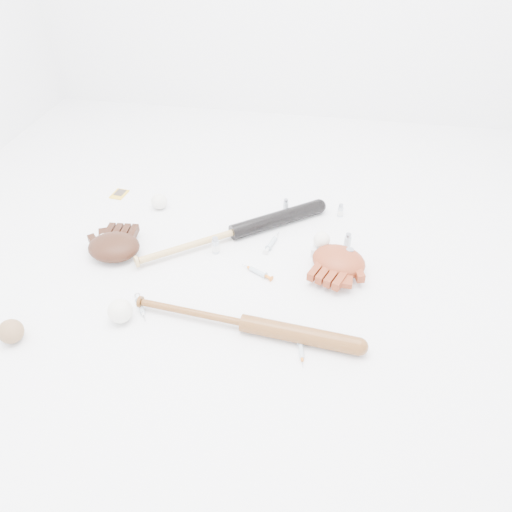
% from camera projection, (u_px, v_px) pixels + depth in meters
% --- Properties ---
extents(bat_dark, '(0.73, 0.58, 0.06)m').
position_uv_depth(bat_dark, '(234.00, 232.00, 2.02)').
color(bat_dark, black).
rests_on(bat_dark, ground).
extents(bat_wood, '(0.80, 0.13, 0.06)m').
position_uv_depth(bat_wood, '(244.00, 323.00, 1.63)').
color(bat_wood, brown).
rests_on(bat_wood, ground).
extents(glove_dark, '(0.26, 0.26, 0.09)m').
position_uv_depth(glove_dark, '(114.00, 247.00, 1.93)').
color(glove_dark, '#34190E').
rests_on(glove_dark, ground).
extents(glove_tan, '(0.31, 0.31, 0.09)m').
position_uv_depth(glove_tan, '(339.00, 261.00, 1.86)').
color(glove_tan, maroon).
rests_on(glove_tan, ground).
extents(trading_card, '(0.07, 0.09, 0.00)m').
position_uv_depth(trading_card, '(119.00, 194.00, 2.30)').
color(trading_card, gold).
rests_on(trading_card, ground).
extents(pedestal, '(0.07, 0.07, 0.04)m').
position_uv_depth(pedestal, '(321.00, 250.00, 1.95)').
color(pedestal, white).
rests_on(pedestal, ground).
extents(baseball_on_pedestal, '(0.06, 0.06, 0.06)m').
position_uv_depth(baseball_on_pedestal, '(322.00, 240.00, 1.92)').
color(baseball_on_pedestal, white).
rests_on(baseball_on_pedestal, pedestal).
extents(baseball_left, '(0.07, 0.07, 0.07)m').
position_uv_depth(baseball_left, '(105.00, 242.00, 1.96)').
color(baseball_left, white).
rests_on(baseball_left, ground).
extents(baseball_upper, '(0.07, 0.07, 0.07)m').
position_uv_depth(baseball_upper, '(159.00, 202.00, 2.19)').
color(baseball_upper, white).
rests_on(baseball_upper, ground).
extents(baseball_mid, '(0.08, 0.08, 0.08)m').
position_uv_depth(baseball_mid, '(120.00, 311.00, 1.66)').
color(baseball_mid, white).
rests_on(baseball_mid, ground).
extents(baseball_aged, '(0.08, 0.08, 0.08)m').
position_uv_depth(baseball_aged, '(11.00, 331.00, 1.59)').
color(baseball_aged, olive).
rests_on(baseball_aged, ground).
extents(syringe_0, '(0.10, 0.14, 0.02)m').
position_uv_depth(syringe_0, '(141.00, 307.00, 1.72)').
color(syringe_0, '#ADBCC6').
rests_on(syringe_0, ground).
extents(syringe_1, '(0.15, 0.10, 0.02)m').
position_uv_depth(syringe_1, '(258.00, 272.00, 1.86)').
color(syringe_1, '#ADBCC6').
rests_on(syringe_1, ground).
extents(syringe_2, '(0.06, 0.16, 0.02)m').
position_uv_depth(syringe_2, '(272.00, 243.00, 2.00)').
color(syringe_2, '#ADBCC6').
rests_on(syringe_2, ground).
extents(syringe_3, '(0.05, 0.14, 0.02)m').
position_uv_depth(syringe_3, '(301.00, 351.00, 1.57)').
color(syringe_3, '#ADBCC6').
rests_on(syringe_3, ground).
extents(vial_0, '(0.02, 0.02, 0.06)m').
position_uv_depth(vial_0, '(286.00, 205.00, 2.18)').
color(vial_0, silver).
rests_on(vial_0, ground).
extents(vial_1, '(0.02, 0.02, 0.06)m').
position_uv_depth(vial_1, '(341.00, 210.00, 2.15)').
color(vial_1, silver).
rests_on(vial_1, ground).
extents(vial_2, '(0.03, 0.03, 0.07)m').
position_uv_depth(vial_2, '(216.00, 245.00, 1.95)').
color(vial_2, silver).
rests_on(vial_2, ground).
extents(vial_3, '(0.04, 0.04, 0.08)m').
position_uv_depth(vial_3, '(349.00, 258.00, 1.87)').
color(vial_3, silver).
rests_on(vial_3, ground).
extents(vial_4, '(0.03, 0.03, 0.07)m').
position_uv_depth(vial_4, '(128.00, 249.00, 1.93)').
color(vial_4, silver).
rests_on(vial_4, ground).
extents(vial_5, '(0.03, 0.03, 0.07)m').
position_uv_depth(vial_5, '(348.00, 241.00, 1.97)').
color(vial_5, silver).
rests_on(vial_5, ground).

